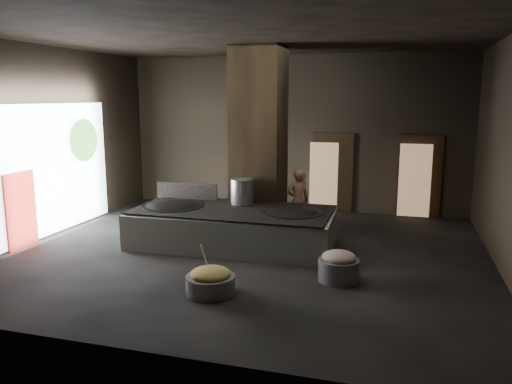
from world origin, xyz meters
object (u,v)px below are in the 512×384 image
(stock_pot, at_px, (242,192))
(wok_left, at_px, (173,209))
(veg_basin, at_px, (211,284))
(meat_basin, at_px, (339,270))
(cook, at_px, (298,201))
(wok_right, at_px, (292,216))
(hearth_platform, at_px, (233,228))

(stock_pot, bearing_deg, wok_left, -158.20)
(veg_basin, height_order, meat_basin, meat_basin)
(stock_pot, xyz_separation_m, cook, (1.12, 0.98, -0.35))
(stock_pot, distance_m, meat_basin, 3.46)
(wok_right, height_order, veg_basin, wok_right)
(hearth_platform, height_order, meat_basin, hearth_platform)
(cook, bearing_deg, wok_right, 66.38)
(stock_pot, relative_size, cook, 0.37)
(wok_left, xyz_separation_m, wok_right, (2.80, 0.10, 0.00))
(hearth_platform, xyz_separation_m, wok_right, (1.35, 0.05, 0.36))
(wok_right, relative_size, meat_basin, 1.77)
(wok_left, relative_size, cook, 0.90)
(wok_left, height_order, stock_pot, stock_pot)
(stock_pot, bearing_deg, veg_basin, -81.54)
(hearth_platform, height_order, stock_pot, stock_pot)
(cook, bearing_deg, veg_basin, 51.44)
(meat_basin, bearing_deg, cook, 114.01)
(wok_right, bearing_deg, veg_basin, -105.57)
(wok_left, height_order, wok_right, wok_left)
(wok_left, distance_m, stock_pot, 1.66)
(meat_basin, bearing_deg, hearth_platform, 147.78)
(stock_pot, relative_size, meat_basin, 0.79)
(wok_right, height_order, meat_basin, wok_right)
(hearth_platform, xyz_separation_m, wok_left, (-1.45, -0.05, 0.36))
(wok_left, distance_m, cook, 3.06)
(veg_basin, bearing_deg, meat_basin, 30.44)
(wok_right, height_order, cook, cook)
(hearth_platform, xyz_separation_m, cook, (1.17, 1.53, 0.39))
(hearth_platform, distance_m, stock_pot, 0.92)
(wok_right, xyz_separation_m, stock_pot, (-1.30, 0.50, 0.38))
(wok_left, height_order, cook, cook)
(hearth_platform, distance_m, wok_left, 1.49)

